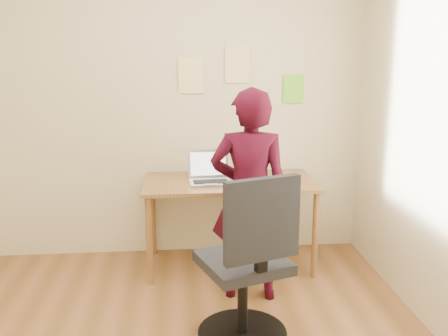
{
  "coord_description": "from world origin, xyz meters",
  "views": [
    {
      "loc": [
        0.15,
        -2.54,
        1.78
      ],
      "look_at": [
        0.47,
        0.95,
        0.95
      ],
      "focal_mm": 40.0,
      "sensor_mm": 36.0,
      "label": 1
    }
  ],
  "objects": [
    {
      "name": "phone",
      "position": [
        0.71,
        1.17,
        0.74
      ],
      "size": [
        0.09,
        0.13,
        0.01
      ],
      "rotation": [
        0.0,
        0.0,
        0.21
      ],
      "color": "black",
      "rests_on": "desk"
    },
    {
      "name": "wall_note_left",
      "position": [
        0.26,
        1.74,
        1.57
      ],
      "size": [
        0.21,
        0.0,
        0.3
      ],
      "primitive_type": "cube",
      "color": "#F7DF93",
      "rests_on": "room"
    },
    {
      "name": "office_chair",
      "position": [
        0.55,
        0.22,
        0.47
      ],
      "size": [
        0.62,
        0.63,
        1.1
      ],
      "rotation": [
        0.0,
        0.0,
        0.34
      ],
      "color": "black",
      "rests_on": "ground"
    },
    {
      "name": "person",
      "position": [
        0.64,
        0.84,
        0.77
      ],
      "size": [
        0.61,
        0.44,
        1.54
      ],
      "primitive_type": "imported",
      "rotation": [
        0.0,
        0.0,
        3.0
      ],
      "color": "#340715",
      "rests_on": "ground"
    },
    {
      "name": "wall_note_mid",
      "position": [
        0.66,
        1.74,
        1.66
      ],
      "size": [
        0.21,
        0.0,
        0.3
      ],
      "primitive_type": "cube",
      "color": "#F7DF93",
      "rests_on": "room"
    },
    {
      "name": "desk",
      "position": [
        0.56,
        1.38,
        0.65
      ],
      "size": [
        1.4,
        0.7,
        0.74
      ],
      "color": "brown",
      "rests_on": "ground"
    },
    {
      "name": "paper_sheet",
      "position": [
        1.01,
        1.35,
        0.74
      ],
      "size": [
        0.32,
        0.36,
        0.0
      ],
      "primitive_type": "cube",
      "rotation": [
        0.0,
        0.0,
        -0.48
      ],
      "color": "white",
      "rests_on": "desk"
    },
    {
      "name": "wall_note_right",
      "position": [
        1.15,
        1.74,
        1.45
      ],
      "size": [
        0.18,
        0.0,
        0.24
      ],
      "primitive_type": "cube",
      "color": "#71D830",
      "rests_on": "room"
    },
    {
      "name": "room",
      "position": [
        0.0,
        0.0,
        1.35
      ],
      "size": [
        3.58,
        3.58,
        2.78
      ],
      "color": "brown",
      "rests_on": "ground"
    },
    {
      "name": "laptop",
      "position": [
        0.39,
        1.37,
        0.79
      ],
      "size": [
        0.35,
        0.32,
        0.24
      ],
      "rotation": [
        0.0,
        0.0,
        0.07
      ],
      "color": "#B5B5BC",
      "rests_on": "desk"
    }
  ]
}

